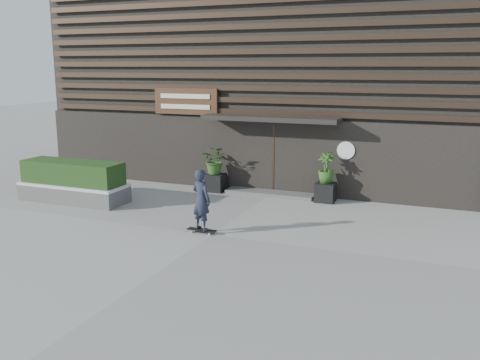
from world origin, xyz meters
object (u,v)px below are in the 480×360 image
at_px(skateboarder, 201,200).
at_px(raised_bed, 74,193).
at_px(planter_pot_left, 216,183).
at_px(planter_pot_right, 325,192).

bearing_deg(skateboarder, raised_bed, 164.32).
height_order(raised_bed, skateboarder, skateboarder).
distance_m(planter_pot_left, raised_bed, 4.64).
xyz_separation_m(planter_pot_right, skateboarder, (-2.20, -4.37, 0.57)).
relative_size(planter_pot_left, skateboarder, 0.36).
xyz_separation_m(planter_pot_left, planter_pot_right, (3.80, 0.00, 0.00)).
relative_size(raised_bed, skateboarder, 2.10).
relative_size(planter_pot_left, planter_pot_right, 1.00).
distance_m(planter_pot_left, skateboarder, 4.69).
bearing_deg(planter_pot_left, skateboarder, -69.90).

